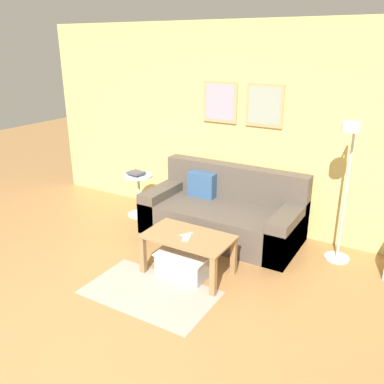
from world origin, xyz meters
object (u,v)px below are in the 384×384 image
at_px(couch, 223,214).
at_px(cell_phone, 187,238).
at_px(side_table, 139,191).
at_px(remote_control, 187,235).
at_px(floor_lamp, 346,180).
at_px(storage_bin, 186,262).
at_px(book_stack, 136,173).
at_px(coffee_table, 188,243).

height_order(couch, cell_phone, couch).
bearing_deg(side_table, remote_control, -35.52).
bearing_deg(floor_lamp, storage_bin, -142.74).
bearing_deg(storage_bin, remote_control, 48.57).
height_order(floor_lamp, book_stack, floor_lamp).
bearing_deg(cell_phone, couch, 79.71).
relative_size(coffee_table, storage_bin, 1.67).
bearing_deg(storage_bin, book_stack, 145.08).
relative_size(floor_lamp, book_stack, 6.91).
bearing_deg(floor_lamp, side_table, -179.67).
distance_m(storage_bin, book_stack, 1.75).
distance_m(side_table, cell_phone, 1.74).
xyz_separation_m(storage_bin, floor_lamp, (1.31, 1.00, 0.85)).
bearing_deg(side_table, coffee_table, -35.09).
height_order(coffee_table, side_table, side_table).
height_order(couch, floor_lamp, floor_lamp).
height_order(couch, side_table, couch).
relative_size(storage_bin, remote_control, 3.61).
distance_m(couch, storage_bin, 1.04).
bearing_deg(book_stack, couch, 2.48).
xyz_separation_m(couch, book_stack, (-1.30, -0.06, 0.34)).
distance_m(side_table, book_stack, 0.26).
height_order(couch, book_stack, couch).
distance_m(coffee_table, floor_lamp, 1.74).
xyz_separation_m(couch, storage_bin, (0.08, -1.02, -0.16)).
height_order(storage_bin, side_table, side_table).
bearing_deg(coffee_table, couch, 95.63).
xyz_separation_m(floor_lamp, remote_control, (-1.31, -0.99, -0.53)).
bearing_deg(couch, cell_phone, -83.79).
distance_m(couch, side_table, 1.29).
height_order(floor_lamp, side_table, floor_lamp).
height_order(coffee_table, book_stack, book_stack).
bearing_deg(remote_control, coffee_table, 43.43).
bearing_deg(couch, coffee_table, -84.37).
distance_m(floor_lamp, book_stack, 2.71).
bearing_deg(remote_control, storage_bin, -100.77).
relative_size(remote_control, cell_phone, 1.07).
relative_size(storage_bin, side_table, 0.92).
bearing_deg(side_table, storage_bin, -35.72).
xyz_separation_m(coffee_table, book_stack, (-1.40, 0.96, 0.27)).
relative_size(side_table, book_stack, 2.58).
distance_m(storage_bin, remote_control, 0.32).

